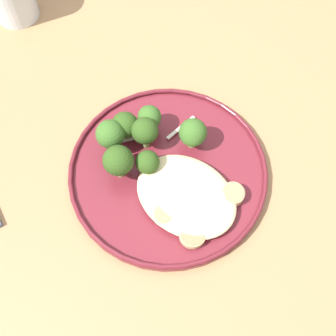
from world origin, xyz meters
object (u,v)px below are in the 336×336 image
object	(u,v)px
seared_scallop_left_edge	(172,180)
broccoli_floret_beside_noodles	(144,131)
broccoli_floret_small_sprig	(193,133)
seared_scallop_large_seared	(233,194)
seared_scallop_tilted_round	(192,235)
broccoli_floret_rear_charred	(118,160)
seared_scallop_center_golden	(164,215)
seared_scallop_right_edge	(188,195)
broccoli_floret_split_head	(150,117)
dinner_plate	(168,172)
broccoli_floret_left_leaning	(148,162)
broccoli_floret_front_edge	(110,135)
broccoli_floret_near_rim	(125,125)

from	to	relation	value
seared_scallop_left_edge	broccoli_floret_beside_noodles	bearing A→B (deg)	158.08
broccoli_floret_beside_noodles	broccoli_floret_small_sprig	world-z (taller)	broccoli_floret_beside_noodles
seared_scallop_large_seared	seared_scallop_tilted_round	bearing A→B (deg)	-97.72
broccoli_floret_small_sprig	broccoli_floret_rear_charred	bearing A→B (deg)	-118.98
broccoli_floret_small_sprig	seared_scallop_center_golden	bearing A→B (deg)	-72.78
seared_scallop_left_edge	broccoli_floret_small_sprig	size ratio (longest dim) A/B	0.62
seared_scallop_right_edge	broccoli_floret_split_head	world-z (taller)	broccoli_floret_split_head
seared_scallop_large_seared	broccoli_floret_small_sprig	xyz separation A→B (m)	(-0.10, 0.04, 0.02)
seared_scallop_left_edge	broccoli_floret_split_head	distance (m)	0.10
dinner_plate	broccoli_floret_split_head	xyz separation A→B (m)	(-0.06, 0.04, 0.03)
seared_scallop_center_golden	seared_scallop_left_edge	size ratio (longest dim) A/B	0.81
dinner_plate	broccoli_floret_small_sprig	xyz separation A→B (m)	(0.00, 0.06, 0.04)
broccoli_floret_left_leaning	broccoli_floret_beside_noodles	world-z (taller)	broccoli_floret_beside_noodles
broccoli_floret_left_leaning	broccoli_floret_front_edge	distance (m)	0.07
broccoli_floret_left_leaning	seared_scallop_left_edge	bearing A→B (deg)	5.73
broccoli_floret_beside_noodles	seared_scallop_right_edge	bearing A→B (deg)	-18.03
seared_scallop_tilted_round	broccoli_floret_beside_noodles	world-z (taller)	broccoli_floret_beside_noodles
seared_scallop_center_golden	broccoli_floret_beside_noodles	bearing A→B (deg)	139.99
dinner_plate	seared_scallop_right_edge	world-z (taller)	seared_scallop_right_edge
seared_scallop_right_edge	broccoli_floret_split_head	xyz separation A→B (m)	(-0.11, 0.06, 0.02)
seared_scallop_right_edge	broccoli_floret_small_sprig	world-z (taller)	broccoli_floret_small_sprig
broccoli_floret_split_head	seared_scallop_left_edge	bearing A→B (deg)	-34.26
seared_scallop_right_edge	broccoli_floret_front_edge	distance (m)	0.14
dinner_plate	broccoli_floret_rear_charred	bearing A→B (deg)	-140.81
seared_scallop_center_golden	seared_scallop_right_edge	distance (m)	0.05
broccoli_floret_split_head	broccoli_floret_small_sprig	world-z (taller)	broccoli_floret_small_sprig
seared_scallop_large_seared	broccoli_floret_near_rim	bearing A→B (deg)	-176.31
seared_scallop_large_seared	broccoli_floret_front_edge	xyz separation A→B (m)	(-0.19, -0.04, 0.03)
seared_scallop_left_edge	seared_scallop_tilted_round	bearing A→B (deg)	-34.84
broccoli_floret_near_rim	broccoli_floret_rear_charred	bearing A→B (deg)	-60.05
seared_scallop_left_edge	broccoli_floret_small_sprig	world-z (taller)	broccoli_floret_small_sprig
broccoli_floret_small_sprig	broccoli_floret_near_rim	bearing A→B (deg)	-150.79
seared_scallop_tilted_round	seared_scallop_right_edge	distance (m)	0.06
seared_scallop_left_edge	seared_scallop_large_seared	size ratio (longest dim) A/B	1.05
broccoli_floret_rear_charred	broccoli_floret_front_edge	distance (m)	0.04
seared_scallop_center_golden	broccoli_floret_front_edge	world-z (taller)	broccoli_floret_front_edge
dinner_plate	broccoli_floret_beside_noodles	bearing A→B (deg)	163.86
dinner_plate	broccoli_floret_small_sprig	bearing A→B (deg)	87.93
seared_scallop_center_golden	seared_scallop_right_edge	world-z (taller)	seared_scallop_center_golden
broccoli_floret_front_edge	dinner_plate	bearing A→B (deg)	11.32
dinner_plate	seared_scallop_center_golden	distance (m)	0.07
dinner_plate	seared_scallop_center_golden	bearing A→B (deg)	-57.86
dinner_plate	broccoli_floret_rear_charred	size ratio (longest dim) A/B	4.63
broccoli_floret_near_rim	broccoli_floret_front_edge	xyz separation A→B (m)	(-0.00, -0.03, 0.01)
seared_scallop_left_edge	broccoli_floret_near_rim	distance (m)	0.11
seared_scallop_left_edge	broccoli_floret_rear_charred	distance (m)	0.08
seared_scallop_tilted_round	broccoli_floret_split_head	xyz separation A→B (m)	(-0.15, 0.10, 0.02)
seared_scallop_right_edge	broccoli_floret_left_leaning	world-z (taller)	broccoli_floret_left_leaning
broccoli_floret_near_rim	broccoli_floret_left_leaning	world-z (taller)	broccoli_floret_near_rim
seared_scallop_tilted_round	broccoli_floret_near_rim	xyz separation A→B (m)	(-0.17, 0.07, 0.02)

